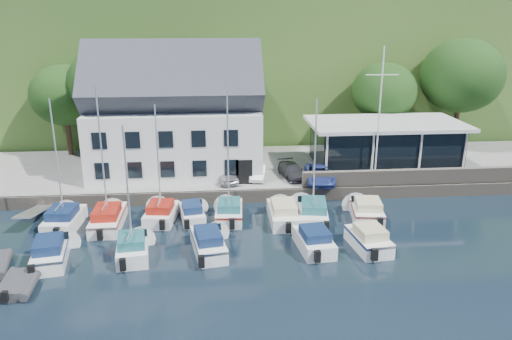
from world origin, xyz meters
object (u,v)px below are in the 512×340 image
object	(u,v)px
flagpole	(379,116)
car_silver	(225,174)
boat_r2_3	(314,238)
boat_r1_0	(57,163)
boat_r2_2	(208,241)
car_white	(259,172)
car_dgrey	(292,171)
boat_r2_0	(50,250)
club_pavilion	(384,145)
boat_r1_3	(192,211)
boat_r2_1	(127,186)
car_blue	(320,174)
harbor_building	(176,121)
boat_r1_6	(315,158)
dinghy_1	(18,283)
boat_r1_5	(283,211)
boat_r2_4	(369,237)
boat_r1_7	(367,209)
boat_r1_2	(158,162)
boat_r1_1	(103,164)
boat_r1_4	(228,158)

from	to	relation	value
flagpole	car_silver	bearing A→B (deg)	175.32
boat_r2_3	boat_r1_0	bearing A→B (deg)	158.35
boat_r2_2	boat_r2_3	xyz separation A→B (m)	(6.53, -0.22, -0.02)
boat_r1_0	boat_r2_3	world-z (taller)	boat_r1_0
car_white	car_dgrey	size ratio (longest dim) A/B	0.86
boat_r2_0	flagpole	bearing A→B (deg)	14.55
club_pavilion	car_white	distance (m)	11.54
boat_r1_3	boat_r2_1	xyz separation A→B (m)	(-3.38, -5.32, 3.85)
car_blue	boat_r2_0	size ratio (longest dim) A/B	0.70
harbor_building	car_silver	xyz separation A→B (m)	(3.97, -3.20, -3.72)
boat_r2_0	harbor_building	bearing A→B (deg)	55.89
harbor_building	boat_r1_6	distance (m)	13.69
boat_r2_0	dinghy_1	size ratio (longest dim) A/B	1.82
boat_r2_1	boat_r1_3	bearing A→B (deg)	50.55
harbor_building	boat_r2_1	distance (m)	14.09
club_pavilion	car_dgrey	bearing A→B (deg)	-165.94
car_blue	boat_r2_2	bearing A→B (deg)	-127.16
harbor_building	car_silver	world-z (taller)	harbor_building
harbor_building	dinghy_1	world-z (taller)	harbor_building
boat_r2_2	harbor_building	bearing A→B (deg)	91.52
boat_r1_5	boat_r2_4	size ratio (longest dim) A/B	1.23
boat_r1_3	harbor_building	bearing A→B (deg)	90.76
boat_r1_6	boat_r1_7	xyz separation A→B (m)	(3.86, -0.14, -3.81)
boat_r1_2	boat_r2_4	bearing A→B (deg)	-15.29
flagpole	boat_r1_1	bearing A→B (deg)	-166.14
flagpole	boat_r2_1	distance (m)	20.52
car_dgrey	dinghy_1	world-z (taller)	car_dgrey
flagpole	boat_r2_3	distance (m)	13.15
car_silver	boat_r2_4	xyz separation A→B (m)	(8.64, -10.87, -0.86)
car_silver	boat_r2_3	size ratio (longest dim) A/B	0.70
harbor_building	boat_r2_1	bearing A→B (deg)	-97.63
boat_r1_7	car_blue	bearing A→B (deg)	121.69
car_silver	boat_r2_2	xyz separation A→B (m)	(-1.30, -10.46, -0.88)
boat_r2_1	car_blue	bearing A→B (deg)	29.27
harbor_building	car_white	world-z (taller)	harbor_building
boat_r1_0	dinghy_1	distance (m)	9.08
car_dgrey	boat_r2_4	bearing A→B (deg)	-85.06
car_silver	boat_r1_5	bearing A→B (deg)	-73.31
car_dgrey	boat_r1_3	bearing A→B (deg)	-153.25
boat_r1_4	dinghy_1	world-z (taller)	boat_r1_4
flagpole	harbor_building	bearing A→B (deg)	165.41
boat_r1_5	boat_r2_0	xyz separation A→B (m)	(-14.50, -4.76, 0.01)
car_dgrey	boat_r1_6	xyz separation A→B (m)	(0.48, -6.66, 2.99)
boat_r2_4	boat_r2_3	bearing A→B (deg)	169.74
flagpole	boat_r2_4	size ratio (longest dim) A/B	2.07
car_dgrey	car_blue	bearing A→B (deg)	-45.18
boat_r1_6	boat_r2_0	bearing A→B (deg)	-154.77
boat_r1_5	boat_r1_4	bearing A→B (deg)	171.47
boat_r1_7	boat_r1_5	bearing A→B (deg)	-172.25
boat_r1_5	boat_r2_0	size ratio (longest dim) A/B	1.08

